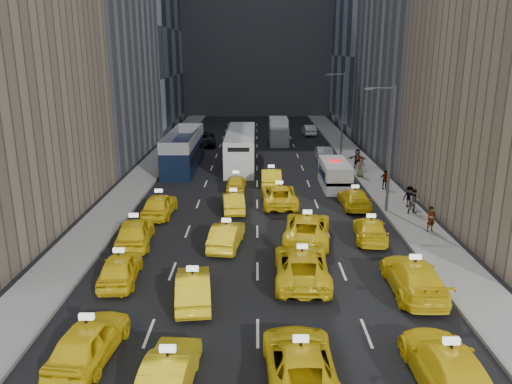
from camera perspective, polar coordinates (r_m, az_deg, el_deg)
ground at (r=24.89m, az=0.18°, el=-10.98°), size 160.00×160.00×0.00m
sidewalk_west at (r=49.62m, az=-12.11°, el=2.52°), size 3.00×90.00×0.15m
sidewalk_east at (r=49.64m, az=12.34°, el=2.51°), size 3.00×90.00×0.15m
curb_west at (r=49.33m, az=-10.46°, el=2.55°), size 0.15×90.00×0.18m
curb_east at (r=49.35m, az=10.69°, el=2.55°), size 0.15×90.00×0.18m
streetlight_near at (r=35.99m, az=14.99°, el=5.22°), size 2.15×0.22×9.00m
streetlight_far at (r=55.35m, az=9.78°, el=9.10°), size 2.15×0.22×9.00m
taxi_0 at (r=20.46m, az=-18.55°, el=-15.79°), size 2.39×4.78×1.56m
taxi_1 at (r=18.22m, az=-9.91°, el=-19.68°), size 1.80×4.45×1.44m
taxi_2 at (r=18.47m, az=5.07°, el=-18.87°), size 2.61×5.38×1.48m
taxi_3 at (r=19.27m, az=21.10°, el=-18.16°), size 2.29×5.52×1.59m
taxi_4 at (r=26.17m, az=-15.27°, el=-8.38°), size 2.04×4.46×1.48m
taxi_5 at (r=23.56m, az=-7.19°, el=-10.77°), size 2.06×4.57×1.45m
taxi_6 at (r=25.52m, az=5.25°, el=-8.33°), size 2.90×5.90×1.61m
taxi_7 at (r=25.36m, az=17.57°, el=-9.22°), size 2.35×5.60×1.61m
taxi_8 at (r=30.66m, az=-13.68°, el=-4.45°), size 2.41×5.04×1.66m
taxi_9 at (r=29.60m, az=-3.38°, el=-4.96°), size 2.10×4.57×1.45m
taxi_10 at (r=30.67m, az=5.85°, el=-4.10°), size 3.44×6.12×1.61m
taxi_11 at (r=31.46m, az=12.92°, el=-4.19°), size 2.39×4.77×1.33m
taxi_12 at (r=35.66m, az=-10.98°, el=-1.44°), size 2.06×4.79×1.61m
taxi_13 at (r=36.08m, az=-2.60°, el=-1.13°), size 1.87×4.35×1.39m
taxi_14 at (r=37.49m, az=2.66°, el=-0.36°), size 2.71×5.59×1.53m
taxi_15 at (r=37.63m, az=11.20°, el=-0.71°), size 1.95×4.76×1.38m
taxi_16 at (r=41.53m, az=-2.30°, el=1.11°), size 1.62×3.92×1.33m
taxi_17 at (r=42.56m, az=1.75°, el=1.65°), size 1.68×4.76×1.56m
nypd_van at (r=42.69m, az=8.98°, el=1.93°), size 2.62×5.79×2.42m
double_decker at (r=50.00m, az=-8.28°, el=4.76°), size 3.11×12.11×3.50m
city_bus at (r=50.77m, az=-1.75°, el=5.05°), size 3.62×13.41×3.43m
box_truck at (r=62.89m, az=2.60°, el=6.95°), size 2.91×6.83×3.03m
misc_car_0 at (r=53.37m, az=7.76°, el=4.40°), size 1.78×4.61×1.50m
misc_car_1 at (r=61.86m, az=-5.98°, el=6.11°), size 3.35×6.21×1.66m
misc_car_2 at (r=69.62m, az=2.55°, el=7.19°), size 2.44×5.18×1.46m
misc_car_3 at (r=68.29m, az=-1.11°, el=7.03°), size 2.09×4.41×1.46m
misc_car_4 at (r=69.20m, az=6.06°, el=7.06°), size 1.81×4.48×1.45m
pedestrian_0 at (r=33.44m, az=19.38°, el=-2.93°), size 0.70×0.57×1.65m
pedestrian_1 at (r=36.71m, az=17.63°, el=-1.04°), size 0.90×0.55×1.76m
pedestrian_2 at (r=38.11m, az=17.12°, el=-0.52°), size 1.08×0.59×1.58m
pedestrian_3 at (r=42.58m, az=14.50°, el=1.38°), size 0.94×0.43×1.60m
pedestrian_4 at (r=46.34m, az=11.85°, el=2.87°), size 0.91×0.50×1.86m
pedestrian_5 at (r=49.36m, az=11.51°, el=3.72°), size 1.85×0.94×1.92m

